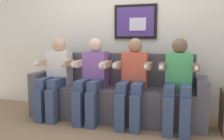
{
  "coord_description": "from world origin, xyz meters",
  "views": [
    {
      "loc": [
        0.9,
        -2.8,
        1.09
      ],
      "look_at": [
        0.0,
        0.15,
        0.7
      ],
      "focal_mm": 38.52,
      "sensor_mm": 36.0,
      "label": 1
    }
  ],
  "objects_px": {
    "person_right_center": "(133,78)",
    "person_left_center": "(92,76)",
    "person_rightmost": "(178,80)",
    "person_leftmost": "(55,74)",
    "couch": "(116,96)"
  },
  "relations": [
    {
      "from": "person_left_center",
      "to": "person_right_center",
      "type": "distance_m",
      "value": 0.55
    },
    {
      "from": "couch",
      "to": "person_left_center",
      "type": "bearing_deg",
      "value": -148.68
    },
    {
      "from": "person_right_center",
      "to": "person_rightmost",
      "type": "height_order",
      "value": "same"
    },
    {
      "from": "person_leftmost",
      "to": "person_rightmost",
      "type": "height_order",
      "value": "same"
    },
    {
      "from": "person_right_center",
      "to": "person_left_center",
      "type": "bearing_deg",
      "value": 180.0
    },
    {
      "from": "person_right_center",
      "to": "person_rightmost",
      "type": "xyz_separation_m",
      "value": [
        0.55,
        0.0,
        0.0
      ]
    },
    {
      "from": "person_left_center",
      "to": "person_rightmost",
      "type": "relative_size",
      "value": 1.0
    },
    {
      "from": "person_leftmost",
      "to": "person_left_center",
      "type": "relative_size",
      "value": 1.0
    },
    {
      "from": "couch",
      "to": "person_right_center",
      "type": "bearing_deg",
      "value": -31.33
    },
    {
      "from": "couch",
      "to": "person_right_center",
      "type": "relative_size",
      "value": 2.13
    },
    {
      "from": "person_leftmost",
      "to": "person_left_center",
      "type": "xyz_separation_m",
      "value": [
        0.55,
        0.0,
        0.0
      ]
    },
    {
      "from": "couch",
      "to": "person_leftmost",
      "type": "height_order",
      "value": "person_leftmost"
    },
    {
      "from": "person_left_center",
      "to": "person_leftmost",
      "type": "bearing_deg",
      "value": 180.0
    },
    {
      "from": "person_leftmost",
      "to": "person_right_center",
      "type": "relative_size",
      "value": 1.0
    },
    {
      "from": "couch",
      "to": "person_right_center",
      "type": "height_order",
      "value": "person_right_center"
    }
  ]
}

